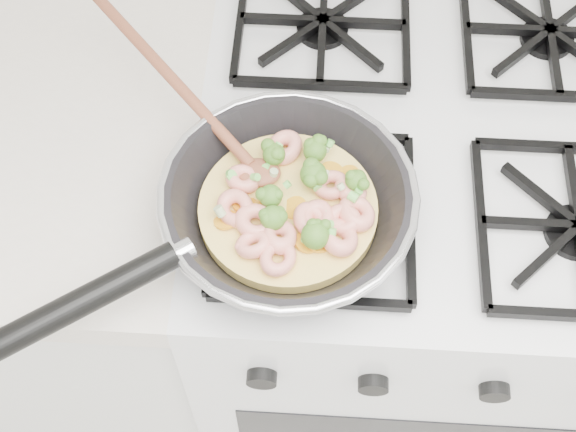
{
  "coord_description": "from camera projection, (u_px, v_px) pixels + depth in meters",
  "views": [
    {
      "loc": [
        -0.15,
        1.08,
        1.69
      ],
      "look_at": [
        -0.18,
        1.54,
        0.93
      ],
      "focal_mm": 49.62,
      "sensor_mm": 36.0,
      "label": 1
    }
  ],
  "objects": [
    {
      "name": "stove",
      "position": [
        397.0,
        282.0,
        1.37
      ],
      "size": [
        0.6,
        0.6,
        0.92
      ],
      "color": "white",
      "rests_on": "ground"
    },
    {
      "name": "skillet",
      "position": [
        283.0,
        205.0,
        0.87
      ],
      "size": [
        0.42,
        0.46,
        0.09
      ],
      "rotation": [
        0.0,
        0.0,
        0.14
      ],
      "color": "black",
      "rests_on": "stove"
    }
  ]
}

